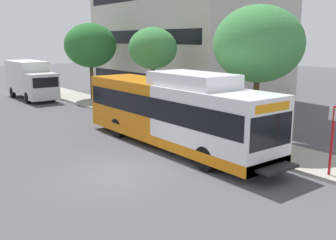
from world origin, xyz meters
The scene contains 8 objects.
ground_plane centered at (0.00, 8.00, 0.00)m, with size 120.00×120.00×0.00m, color #4C4C51.
sidewalk_curb centered at (7.00, 6.00, 0.07)m, with size 3.00×56.00×0.14m, color #A8A399.
transit_bus centered at (4.01, 1.81, 1.70)m, with size 2.58×12.25×3.65m.
bus_stop_sign_pole centered at (5.96, -5.11, 1.65)m, with size 0.10×0.36×2.60m.
street_tree_near_stop centered at (7.65, -0.10, 4.86)m, with size 4.30×4.30×6.55m.
street_tree_mid_block centered at (8.03, 9.15, 4.47)m, with size 3.26×3.26×5.74m.
street_tree_far_block centered at (7.62, 17.55, 4.59)m, with size 4.30×4.30×6.29m.
box_truck_background centered at (3.69, 21.30, 1.74)m, with size 2.32×7.01×3.25m.
Camera 1 is at (-7.12, -12.34, 5.08)m, focal length 41.37 mm.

